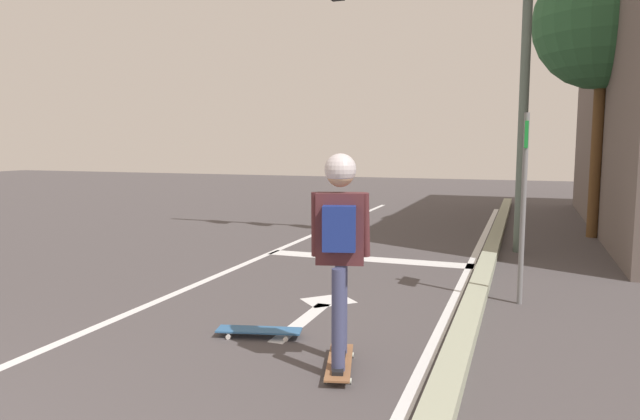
{
  "coord_description": "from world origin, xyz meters",
  "views": [
    {
      "loc": [
        3.86,
        -0.95,
        1.87
      ],
      "look_at": [
        1.53,
        5.44,
        1.08
      ],
      "focal_mm": 31.77,
      "sensor_mm": 36.0,
      "label": 1
    }
  ],
  "objects_px": {
    "roadside_tree": "(604,21)",
    "spare_skateboard": "(259,330)",
    "traffic_signal_mast": "(449,18)",
    "skateboard": "(340,362)",
    "skater": "(340,231)",
    "street_sign_post": "(524,180)"
  },
  "relations": [
    {
      "from": "spare_skateboard",
      "to": "roadside_tree",
      "type": "bearing_deg",
      "value": 64.27
    },
    {
      "from": "spare_skateboard",
      "to": "street_sign_post",
      "type": "distance_m",
      "value": 3.45
    },
    {
      "from": "spare_skateboard",
      "to": "street_sign_post",
      "type": "bearing_deg",
      "value": 41.3
    },
    {
      "from": "skateboard",
      "to": "roadside_tree",
      "type": "distance_m",
      "value": 9.56
    },
    {
      "from": "skater",
      "to": "spare_skateboard",
      "type": "height_order",
      "value": "skater"
    },
    {
      "from": "roadside_tree",
      "to": "skater",
      "type": "bearing_deg",
      "value": -108.28
    },
    {
      "from": "skater",
      "to": "roadside_tree",
      "type": "distance_m",
      "value": 9.14
    },
    {
      "from": "traffic_signal_mast",
      "to": "roadside_tree",
      "type": "relative_size",
      "value": 1.01
    },
    {
      "from": "skateboard",
      "to": "roadside_tree",
      "type": "relative_size",
      "value": 0.15
    },
    {
      "from": "traffic_signal_mast",
      "to": "skateboard",
      "type": "bearing_deg",
      "value": -90.36
    },
    {
      "from": "skater",
      "to": "street_sign_post",
      "type": "relative_size",
      "value": 0.77
    },
    {
      "from": "skater",
      "to": "skateboard",
      "type": "bearing_deg",
      "value": 104.82
    },
    {
      "from": "skateboard",
      "to": "street_sign_post",
      "type": "xyz_separation_m",
      "value": [
        1.39,
        2.58,
        1.39
      ]
    },
    {
      "from": "roadside_tree",
      "to": "spare_skateboard",
      "type": "bearing_deg",
      "value": -115.73
    },
    {
      "from": "traffic_signal_mast",
      "to": "street_sign_post",
      "type": "height_order",
      "value": "traffic_signal_mast"
    },
    {
      "from": "skater",
      "to": "spare_skateboard",
      "type": "bearing_deg",
      "value": 152.66
    },
    {
      "from": "skater",
      "to": "traffic_signal_mast",
      "type": "relative_size",
      "value": 0.31
    },
    {
      "from": "skateboard",
      "to": "spare_skateboard",
      "type": "relative_size",
      "value": 0.98
    },
    {
      "from": "spare_skateboard",
      "to": "street_sign_post",
      "type": "xyz_separation_m",
      "value": [
        2.37,
        2.09,
        1.39
      ]
    },
    {
      "from": "skater",
      "to": "spare_skateboard",
      "type": "relative_size",
      "value": 2.02
    },
    {
      "from": "spare_skateboard",
      "to": "traffic_signal_mast",
      "type": "height_order",
      "value": "traffic_signal_mast"
    },
    {
      "from": "skateboard",
      "to": "spare_skateboard",
      "type": "bearing_deg",
      "value": 153.25
    }
  ]
}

